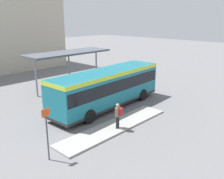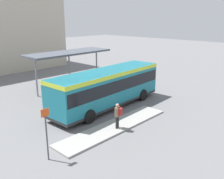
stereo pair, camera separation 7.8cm
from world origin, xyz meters
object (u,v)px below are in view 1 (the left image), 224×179
Objects in this scene: city_bus at (108,86)px; bicycle_orange at (135,77)px; pedestrian_waiting at (118,114)px; bicycle_white at (128,77)px; potted_planter_near_shelter at (88,85)px; bicycle_blue at (139,79)px; platform_sign at (47,132)px.

bicycle_orange is at bearing 21.81° from city_bus.
pedestrian_waiting is 13.46m from bicycle_white.
bicycle_orange is at bearing -5.07° from potted_planter_near_shelter.
city_bus is at bearing -62.08° from bicycle_orange.
pedestrian_waiting is at bearing -53.00° from bicycle_orange.
bicycle_orange is 0.99× the size of bicycle_white.
city_bus is 9.44m from bicycle_white.
city_bus is at bearing -111.81° from potted_planter_near_shelter.
bicycle_white is 6.36m from potted_planter_near_shelter.
bicycle_blue is 0.58× the size of platform_sign.
bicycle_orange is at bearing 173.35° from bicycle_blue.
potted_planter_near_shelter is at bearing -49.43° from pedestrian_waiting.
platform_sign is (-7.72, -3.29, -0.22)m from city_bus.
potted_planter_near_shelter is 0.43× the size of platform_sign.
bicycle_blue is (8.40, 3.14, -1.43)m from city_bus.
pedestrian_waiting reaches higher than bicycle_orange.
bicycle_white is at bearing -73.56° from pedestrian_waiting.
platform_sign is (-5.11, 0.20, 0.48)m from pedestrian_waiting.
city_bus reaches higher than pedestrian_waiting.
platform_sign reaches higher than bicycle_orange.
platform_sign is at bearing -69.35° from bicycle_blue.
pedestrian_waiting reaches higher than bicycle_white.
city_bus is at bearing -70.62° from bicycle_blue.
pedestrian_waiting is (-2.61, -3.50, -0.70)m from city_bus.
bicycle_orange is 0.80m from bicycle_white.
bicycle_white is at bearing -151.38° from bicycle_orange.
bicycle_blue is 1.02× the size of bicycle_orange.
potted_planter_near_shelter reaches higher than bicycle_blue.
pedestrian_waiting is 9.09m from potted_planter_near_shelter.
bicycle_blue is 6.75m from potted_planter_near_shelter.
pedestrian_waiting is at bearing -118.95° from potted_planter_near_shelter.
platform_sign reaches higher than pedestrian_waiting.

